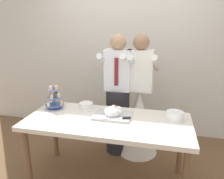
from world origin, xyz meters
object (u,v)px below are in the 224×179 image
at_px(cupcake_stand, 54,99).
at_px(round_cake, 86,106).
at_px(plate_stack, 175,116).
at_px(main_cake_tray, 113,113).
at_px(person_groom, 118,102).
at_px(person_bride, 139,114).
at_px(dessert_table, 107,126).

xyz_separation_m(cupcake_stand, round_cake, (0.38, 0.08, -0.09)).
bearing_deg(plate_stack, main_cake_tray, -173.76).
xyz_separation_m(person_groom, person_bride, (0.29, 0.04, -0.16)).
height_order(main_cake_tray, person_groom, person_groom).
bearing_deg(main_cake_tray, person_groom, 95.96).
height_order(dessert_table, plate_stack, plate_stack).
xyz_separation_m(dessert_table, person_groom, (-0.02, 0.65, 0.05)).
distance_m(main_cake_tray, person_groom, 0.56).
xyz_separation_m(plate_stack, round_cake, (-1.05, 0.08, -0.01)).
distance_m(dessert_table, plate_stack, 0.74).
distance_m(main_cake_tray, person_bride, 0.68).
xyz_separation_m(cupcake_stand, person_groom, (0.70, 0.47, -0.15)).
relative_size(plate_stack, round_cake, 0.82).
height_order(plate_stack, round_cake, plate_stack).
bearing_deg(round_cake, cupcake_stand, -168.71).
distance_m(main_cake_tray, plate_stack, 0.68).
relative_size(dessert_table, main_cake_tray, 4.17).
distance_m(cupcake_stand, person_bride, 1.15).
relative_size(cupcake_stand, main_cake_tray, 0.71).
xyz_separation_m(dessert_table, main_cake_tray, (0.04, 0.10, 0.12)).
distance_m(cupcake_stand, plate_stack, 1.43).
height_order(cupcake_stand, main_cake_tray, cupcake_stand).
relative_size(cupcake_stand, round_cake, 1.27).
bearing_deg(person_groom, plate_stack, -32.99).
height_order(main_cake_tray, person_bride, person_bride).
height_order(dessert_table, person_groom, person_groom).
bearing_deg(plate_stack, person_groom, 147.01).
height_order(round_cake, person_groom, person_groom).
height_order(dessert_table, person_bride, person_bride).
relative_size(main_cake_tray, person_groom, 0.26).
bearing_deg(person_bride, main_cake_tray, -111.17).
bearing_deg(round_cake, dessert_table, -37.42).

